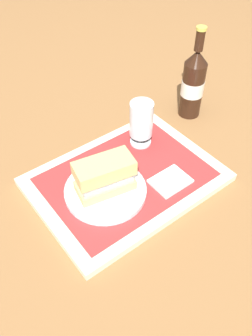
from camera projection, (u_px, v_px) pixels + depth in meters
name	position (u px, v px, depth m)	size (l,w,h in m)	color
ground_plane	(126.00, 182.00, 0.87)	(3.00, 3.00, 0.00)	olive
tray	(126.00, 179.00, 0.86)	(0.44, 0.32, 0.02)	beige
placemat	(126.00, 176.00, 0.85)	(0.38, 0.27, 0.00)	#9E2D2D
plate	(105.00, 191.00, 0.81)	(0.19, 0.19, 0.01)	white
sandwich	(106.00, 175.00, 0.78)	(0.14, 0.09, 0.08)	tan
beer_glass	(141.00, 121.00, 0.89)	(0.06, 0.06, 0.12)	silver
napkin_folded	(170.00, 181.00, 0.84)	(0.09, 0.07, 0.01)	white
beer_bottle	(193.00, 83.00, 0.99)	(0.07, 0.07, 0.27)	black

